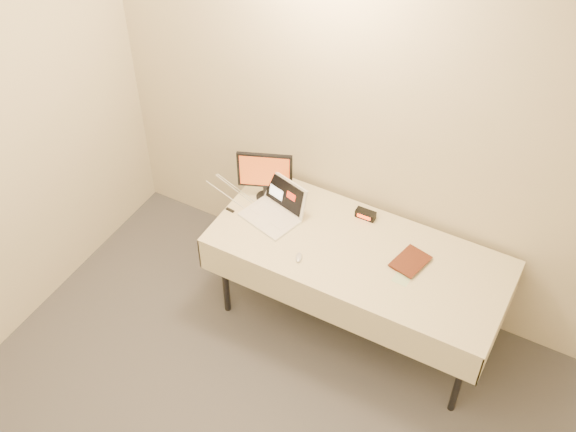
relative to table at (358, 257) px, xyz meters
The scene contains 9 objects.
back_wall 0.81m from the table, 90.00° to the left, with size 4.00×0.10×2.70m, color beige.
table is the anchor object (origin of this frame).
laptop 0.62m from the table, behind, with size 0.41×0.38×0.24m.
monitor 0.81m from the table, 169.11° to the left, with size 0.34×0.16×0.37m.
book 0.30m from the table, 18.03° to the left, with size 0.17×0.02×0.23m, color maroon.
alarm_clock 0.31m from the table, 107.06° to the left, with size 0.13×0.06×0.05m.
clicker 0.39m from the table, 141.31° to the right, with size 0.04×0.08×0.02m, color #B9B9BB.
paper_form 0.33m from the table, ahead, with size 0.10×0.24×0.00m, color #B6D6AA.
usb_dongle 0.90m from the table, behind, with size 0.06×0.02×0.01m, color black.
Camera 1 is at (1.09, -0.85, 3.98)m, focal length 45.00 mm.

